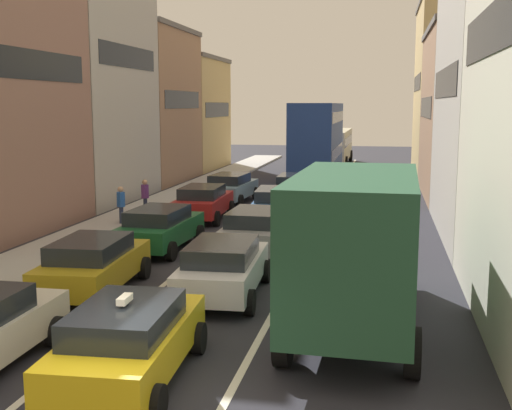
# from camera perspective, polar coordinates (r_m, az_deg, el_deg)

# --- Properties ---
(sidewalk_left) EXTENTS (2.60, 64.00, 0.14)m
(sidewalk_left) POSITION_cam_1_polar(r_m,az_deg,el_deg) (31.50, -9.16, -0.18)
(sidewalk_left) COLOR #ADADAD
(sidewalk_left) RESTS_ON ground
(lane_stripe_left) EXTENTS (0.16, 60.00, 0.01)m
(lane_stripe_left) POSITION_cam_1_polar(r_m,az_deg,el_deg) (30.15, -0.21, -0.60)
(lane_stripe_left) COLOR silver
(lane_stripe_left) RESTS_ON ground
(lane_stripe_right) EXTENTS (0.16, 60.00, 0.01)m
(lane_stripe_right) POSITION_cam_1_polar(r_m,az_deg,el_deg) (29.67, 6.24, -0.80)
(lane_stripe_right) COLOR silver
(lane_stripe_right) RESTS_ON ground
(building_row_left) EXTENTS (7.20, 43.90, 13.65)m
(building_row_left) POSITION_cam_1_polar(r_m,az_deg,el_deg) (33.77, -17.72, 9.91)
(building_row_left) COLOR beige
(building_row_left) RESTS_ON ground
(removalist_box_truck) EXTENTS (2.89, 7.77, 3.58)m
(removalist_box_truck) POSITION_cam_1_polar(r_m,az_deg,el_deg) (14.22, 8.97, -3.39)
(removalist_box_truck) COLOR #1E5933
(removalist_box_truck) RESTS_ON ground
(taxi_centre_lane_front) EXTENTS (2.25, 4.39, 1.66)m
(taxi_centre_lane_front) POSITION_cam_1_polar(r_m,az_deg,el_deg) (11.99, -11.20, -11.65)
(taxi_centre_lane_front) COLOR yellow
(taxi_centre_lane_front) RESTS_ON ground
(sedan_centre_lane_second) EXTENTS (2.24, 4.38, 1.49)m
(sedan_centre_lane_second) POSITION_cam_1_polar(r_m,az_deg,el_deg) (16.81, -2.93, -5.50)
(sedan_centre_lane_second) COLOR silver
(sedan_centre_lane_second) RESTS_ON ground
(wagon_left_lane_second) EXTENTS (2.28, 4.41, 1.49)m
(wagon_left_lane_second) POSITION_cam_1_polar(r_m,az_deg,el_deg) (17.68, -14.23, -5.04)
(wagon_left_lane_second) COLOR #B29319
(wagon_left_lane_second) RESTS_ON ground
(hatchback_centre_lane_third) EXTENTS (2.09, 4.32, 1.49)m
(hatchback_centre_lane_third) POSITION_cam_1_polar(r_m,az_deg,el_deg) (21.74, -0.04, -2.18)
(hatchback_centre_lane_third) COLOR gray
(hatchback_centre_lane_third) RESTS_ON ground
(sedan_left_lane_third) EXTENTS (2.16, 4.35, 1.49)m
(sedan_left_lane_third) POSITION_cam_1_polar(r_m,az_deg,el_deg) (22.36, -8.51, -1.97)
(sedan_left_lane_third) COLOR #19592D
(sedan_left_lane_third) RESTS_ON ground
(coupe_centre_lane_fourth) EXTENTS (2.30, 4.41, 1.49)m
(coupe_centre_lane_fourth) POSITION_cam_1_polar(r_m,az_deg,el_deg) (27.24, 1.83, 0.07)
(coupe_centre_lane_fourth) COLOR #194C8C
(coupe_centre_lane_fourth) RESTS_ON ground
(sedan_left_lane_fourth) EXTENTS (2.17, 4.35, 1.49)m
(sedan_left_lane_fourth) POSITION_cam_1_polar(r_m,az_deg,el_deg) (28.06, -4.72, 0.30)
(sedan_left_lane_fourth) COLOR #A51E1E
(sedan_left_lane_fourth) RESTS_ON ground
(sedan_centre_lane_fifth) EXTENTS (2.09, 4.31, 1.49)m
(sedan_centre_lane_fifth) POSITION_cam_1_polar(r_m,az_deg,el_deg) (32.64, 3.52, 1.52)
(sedan_centre_lane_fifth) COLOR black
(sedan_centre_lane_fifth) RESTS_ON ground
(sedan_left_lane_fifth) EXTENTS (2.29, 4.41, 1.49)m
(sedan_left_lane_fifth) POSITION_cam_1_polar(r_m,az_deg,el_deg) (32.91, -2.27, 1.59)
(sedan_left_lane_fifth) COLOR #759EB7
(sedan_left_lane_fifth) RESTS_ON ground
(sedan_right_lane_behind_truck) EXTENTS (2.26, 4.39, 1.49)m
(sedan_right_lane_behind_truck) POSITION_cam_1_polar(r_m,az_deg,el_deg) (21.41, 8.54, -2.45)
(sedan_right_lane_behind_truck) COLOR beige
(sedan_right_lane_behind_truck) RESTS_ON ground
(wagon_right_lane_far) EXTENTS (2.14, 4.34, 1.49)m
(wagon_right_lane_far) POSITION_cam_1_polar(r_m,az_deg,el_deg) (26.90, 9.60, -0.17)
(wagon_right_lane_far) COLOR silver
(wagon_right_lane_far) RESTS_ON ground
(bus_mid_queue_primary) EXTENTS (2.84, 10.51, 5.06)m
(bus_mid_queue_primary) POSITION_cam_1_polar(r_m,az_deg,el_deg) (40.99, 5.50, 5.85)
(bus_mid_queue_primary) COLOR navy
(bus_mid_queue_primary) RESTS_ON ground
(bus_far_queue_secondary) EXTENTS (2.83, 10.51, 2.90)m
(bus_far_queue_secondary) POSITION_cam_1_polar(r_m,az_deg,el_deg) (53.79, 6.85, 5.39)
(bus_far_queue_secondary) COLOR #BFB793
(bus_far_queue_secondary) RESTS_ON ground
(pedestrian_mid_sidewalk) EXTENTS (0.34, 0.52, 1.66)m
(pedestrian_mid_sidewalk) POSITION_cam_1_polar(r_m,az_deg,el_deg) (29.30, -9.80, 0.86)
(pedestrian_mid_sidewalk) COLOR #262D47
(pedestrian_mid_sidewalk) RESTS_ON ground
(pedestrian_far_sidewalk) EXTENTS (0.34, 0.52, 1.66)m
(pedestrian_far_sidewalk) POSITION_cam_1_polar(r_m,az_deg,el_deg) (27.02, -11.87, 0.13)
(pedestrian_far_sidewalk) COLOR #262D47
(pedestrian_far_sidewalk) RESTS_ON ground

